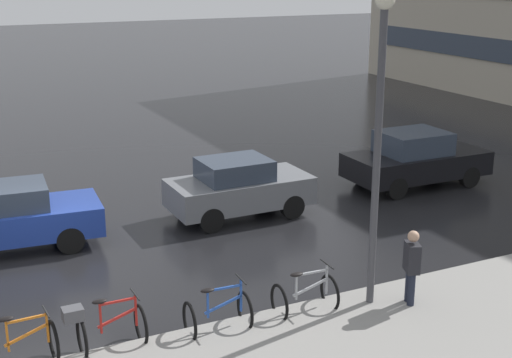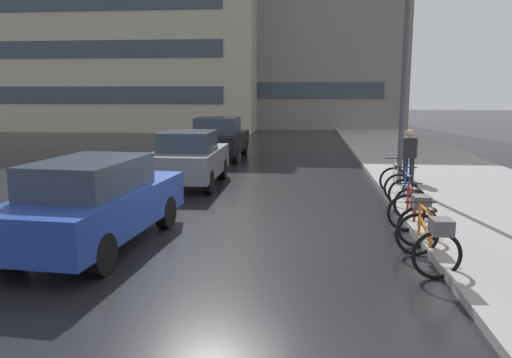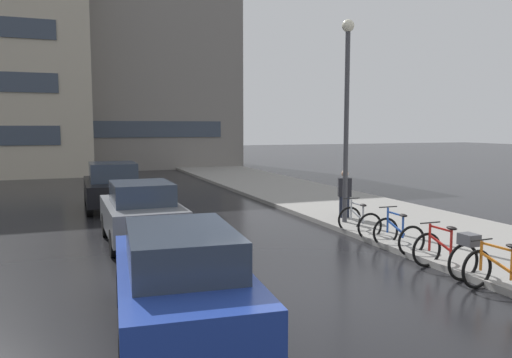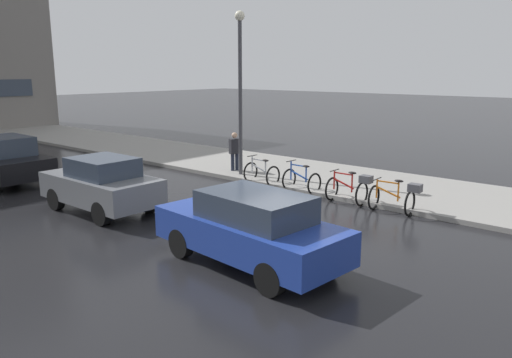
# 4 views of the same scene
# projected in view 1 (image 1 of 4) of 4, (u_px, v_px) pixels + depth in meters

# --- Properties ---
(ground_plane) EXTENTS (140.00, 140.00, 0.00)m
(ground_plane) POSITION_uv_depth(u_px,v_px,m) (52.00, 277.00, 15.23)
(ground_plane) COLOR black
(bicycle_nearest) EXTENTS (0.78, 1.41, 0.99)m
(bicycle_nearest) POSITION_uv_depth(u_px,v_px,m) (11.00, 344.00, 11.57)
(bicycle_nearest) COLOR black
(bicycle_nearest) RESTS_ON ground
(bicycle_second) EXTENTS (0.74, 1.35, 1.00)m
(bicycle_second) POSITION_uv_depth(u_px,v_px,m) (103.00, 326.00, 12.14)
(bicycle_second) COLOR black
(bicycle_second) RESTS_ON ground
(bicycle_third) EXTENTS (0.77, 1.15, 1.01)m
(bicycle_third) POSITION_uv_depth(u_px,v_px,m) (218.00, 314.00, 12.77)
(bicycle_third) COLOR black
(bicycle_third) RESTS_ON ground
(bicycle_farthest) EXTENTS (0.77, 1.16, 0.98)m
(bicycle_farthest) POSITION_uv_depth(u_px,v_px,m) (305.00, 296.00, 13.47)
(bicycle_farthest) COLOR black
(bicycle_farthest) RESTS_ON ground
(car_blue) EXTENTS (2.08, 4.40, 1.56)m
(car_blue) POSITION_uv_depth(u_px,v_px,m) (4.00, 217.00, 16.49)
(car_blue) COLOR navy
(car_blue) RESTS_ON ground
(car_grey) EXTENTS (1.78, 3.74, 1.58)m
(car_grey) POSITION_uv_depth(u_px,v_px,m) (239.00, 188.00, 18.71)
(car_grey) COLOR slate
(car_grey) RESTS_ON ground
(car_black) EXTENTS (1.98, 4.30, 1.68)m
(car_black) POSITION_uv_depth(u_px,v_px,m) (415.00, 159.00, 21.36)
(car_black) COLOR black
(car_black) RESTS_ON ground
(pedestrian) EXTENTS (0.46, 0.37, 1.62)m
(pedestrian) POSITION_uv_depth(u_px,v_px,m) (411.00, 266.00, 13.54)
(pedestrian) COLOR #1E2333
(pedestrian) RESTS_ON ground
(streetlamp) EXTENTS (0.36, 0.36, 6.01)m
(streetlamp) POSITION_uv_depth(u_px,v_px,m) (379.00, 122.00, 12.79)
(streetlamp) COLOR #424247
(streetlamp) RESTS_ON ground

